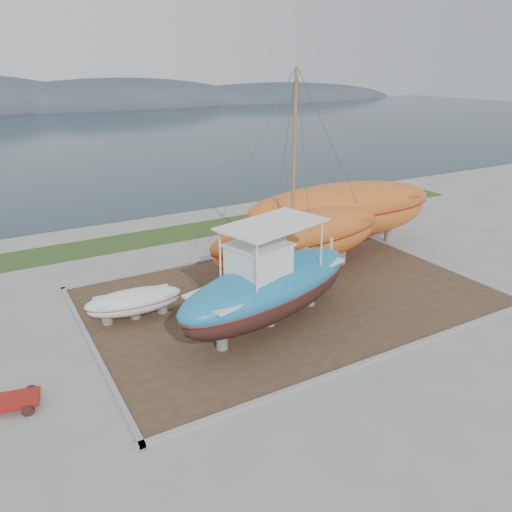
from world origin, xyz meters
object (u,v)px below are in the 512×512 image
blue_caique (270,276)px  orange_bare_hull (342,218)px  white_dinghy (135,305)px  orange_sailboat (302,178)px  red_trailer (13,404)px

blue_caique → orange_bare_hull: size_ratio=0.78×
white_dinghy → orange_sailboat: (8.73, 0.31, 4.47)m
red_trailer → orange_bare_hull: bearing=30.9°
blue_caique → orange_sailboat: orange_sailboat is taller
blue_caique → white_dinghy: size_ratio=2.25×
orange_sailboat → red_trailer: 15.39m
red_trailer → blue_caique: bearing=15.2°
white_dinghy → orange_bare_hull: bearing=14.2°
orange_bare_hull → white_dinghy: bearing=-164.2°
white_dinghy → red_trailer: size_ratio=1.71×
blue_caique → red_trailer: blue_caique is taller
white_dinghy → red_trailer: (-5.22, -3.89, -0.51)m
blue_caique → orange_sailboat: size_ratio=0.89×
orange_sailboat → red_trailer: (-13.94, -4.20, -4.97)m
orange_sailboat → white_dinghy: bearing=177.6°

